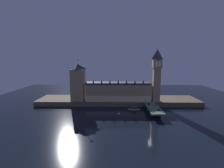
% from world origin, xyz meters
% --- Properties ---
extents(ground_plane, '(400.00, 400.00, 0.00)m').
position_xyz_m(ground_plane, '(0.00, 0.00, 0.00)').
color(ground_plane, black).
extents(embankment, '(220.00, 42.00, 6.17)m').
position_xyz_m(embankment, '(0.00, 39.00, 3.08)').
color(embankment, brown).
rests_on(embankment, ground_plane).
extents(parliament_hall, '(85.46, 19.14, 28.89)m').
position_xyz_m(parliament_hall, '(-0.08, 29.89, 18.18)').
color(parliament_hall, tan).
rests_on(parliament_hall, embankment).
extents(clock_tower, '(11.08, 11.19, 68.64)m').
position_xyz_m(clock_tower, '(49.57, 25.98, 42.47)').
color(clock_tower, tan).
rests_on(clock_tower, embankment).
extents(victoria_tower, '(17.53, 17.53, 54.55)m').
position_xyz_m(victoria_tower, '(-53.84, 30.09, 30.57)').
color(victoria_tower, tan).
rests_on(victoria_tower, embankment).
extents(bridge, '(13.91, 46.00, 6.52)m').
position_xyz_m(bridge, '(39.72, -5.00, 4.83)').
color(bridge, '#476656').
rests_on(bridge, ground_plane).
extents(car_northbound_lead, '(1.88, 4.60, 1.30)m').
position_xyz_m(car_northbound_lead, '(36.66, 7.36, 7.13)').
color(car_northbound_lead, black).
rests_on(car_northbound_lead, bridge).
extents(car_northbound_trail, '(2.07, 4.30, 1.40)m').
position_xyz_m(car_northbound_trail, '(36.66, -17.51, 7.17)').
color(car_northbound_trail, '#235633').
rests_on(car_northbound_trail, bridge).
extents(car_southbound_lead, '(2.09, 4.64, 1.53)m').
position_xyz_m(car_southbound_lead, '(42.78, -15.15, 7.24)').
color(car_southbound_lead, black).
rests_on(car_southbound_lead, bridge).
extents(car_southbound_trail, '(2.07, 4.41, 1.33)m').
position_xyz_m(car_southbound_trail, '(42.78, -1.92, 7.14)').
color(car_southbound_trail, yellow).
rests_on(car_southbound_trail, bridge).
extents(pedestrian_near_rail, '(0.38, 0.38, 1.63)m').
position_xyz_m(pedestrian_near_rail, '(33.60, -13.09, 7.37)').
color(pedestrian_near_rail, black).
rests_on(pedestrian_near_rail, bridge).
extents(pedestrian_mid_walk, '(0.38, 0.38, 1.74)m').
position_xyz_m(pedestrian_mid_walk, '(45.84, -7.61, 7.44)').
color(pedestrian_mid_walk, black).
rests_on(pedestrian_mid_walk, bridge).
extents(pedestrian_far_rail, '(0.38, 0.38, 1.73)m').
position_xyz_m(pedestrian_far_rail, '(33.60, 6.78, 7.44)').
color(pedestrian_far_rail, black).
rests_on(pedestrian_far_rail, bridge).
extents(street_lamp_near, '(1.34, 0.60, 6.18)m').
position_xyz_m(street_lamp_near, '(33.20, -19.72, 10.39)').
color(street_lamp_near, '#2D3333').
rests_on(street_lamp_near, bridge).
extents(street_lamp_far, '(1.34, 0.60, 7.09)m').
position_xyz_m(street_lamp_far, '(33.20, 9.72, 10.95)').
color(street_lamp_far, '#2D3333').
rests_on(street_lamp_far, bridge).
extents(boat_upstream, '(15.23, 4.57, 3.53)m').
position_xyz_m(boat_upstream, '(18.39, 3.73, 1.29)').
color(boat_upstream, '#B2A893').
rests_on(boat_upstream, ground_plane).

